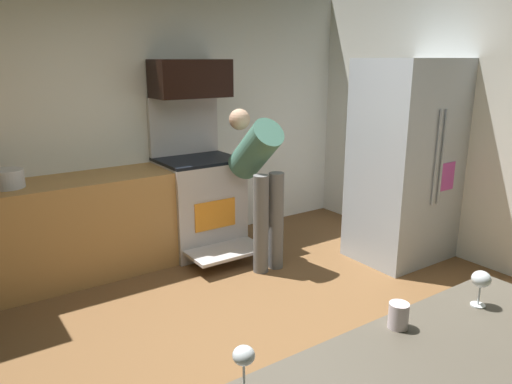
{
  "coord_description": "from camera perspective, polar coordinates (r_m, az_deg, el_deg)",
  "views": [
    {
      "loc": [
        -1.69,
        -2.25,
        1.9
      ],
      "look_at": [
        0.05,
        0.3,
        1.05
      ],
      "focal_mm": 33.95,
      "sensor_mm": 36.0,
      "label": 1
    }
  ],
  "objects": [
    {
      "name": "ground_plane",
      "position": [
        3.41,
        2.28,
        -18.76
      ],
      "size": [
        5.2,
        4.8,
        0.02
      ],
      "primitive_type": "cube",
      "color": "brown"
    },
    {
      "name": "wall_back",
      "position": [
        4.93,
        -14.14,
        7.95
      ],
      "size": [
        5.2,
        0.12,
        2.6
      ],
      "primitive_type": "cube",
      "color": "silver",
      "rests_on": "ground"
    },
    {
      "name": "wall_right",
      "position": [
        4.83,
        27.61,
        6.53
      ],
      "size": [
        0.12,
        4.8,
        2.6
      ],
      "primitive_type": "cube",
      "color": "silver",
      "rests_on": "ground"
    },
    {
      "name": "lower_cabinet_run",
      "position": [
        4.54,
        -22.49,
        -4.44
      ],
      "size": [
        2.4,
        0.6,
        0.9
      ],
      "primitive_type": "cube",
      "color": "#AF7E45",
      "rests_on": "ground"
    },
    {
      "name": "oven_range",
      "position": [
        4.95,
        -6.73,
        -1.02
      ],
      "size": [
        0.76,
        1.04,
        1.54
      ],
      "color": "beige",
      "rests_on": "ground"
    },
    {
      "name": "microwave",
      "position": [
        4.83,
        -7.73,
        13.11
      ],
      "size": [
        0.74,
        0.38,
        0.36
      ],
      "primitive_type": "cube",
      "color": "black",
      "rests_on": "oven_range"
    },
    {
      "name": "refrigerator",
      "position": [
        4.83,
        17.17,
        3.42
      ],
      "size": [
        0.9,
        0.73,
        1.91
      ],
      "color": "#AEBAC7",
      "rests_on": "ground"
    },
    {
      "name": "person_cook",
      "position": [
        4.43,
        0.35,
        2.08
      ],
      "size": [
        0.31,
        0.68,
        1.45
      ],
      "color": "slate",
      "rests_on": "ground"
    },
    {
      "name": "wine_glass_near",
      "position": [
        1.56,
        -1.45,
        -19.0
      ],
      "size": [
        0.07,
        0.07,
        0.16
      ],
      "color": "silver",
      "rests_on": "counter_island"
    },
    {
      "name": "wine_glass_mid",
      "position": [
        2.24,
        24.99,
        -9.43
      ],
      "size": [
        0.08,
        0.08,
        0.16
      ],
      "color": "silver",
      "rests_on": "counter_island"
    },
    {
      "name": "mug_coffee",
      "position": [
        1.99,
        16.44,
        -13.79
      ],
      "size": [
        0.08,
        0.08,
        0.1
      ],
      "primitive_type": "cylinder",
      "color": "silver",
      "rests_on": "counter_island"
    },
    {
      "name": "stock_pot",
      "position": [
        4.36,
        -27.25,
        1.39
      ],
      "size": [
        0.26,
        0.26,
        0.15
      ],
      "primitive_type": "cylinder",
      "color": "silver",
      "rests_on": "lower_cabinet_run"
    }
  ]
}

